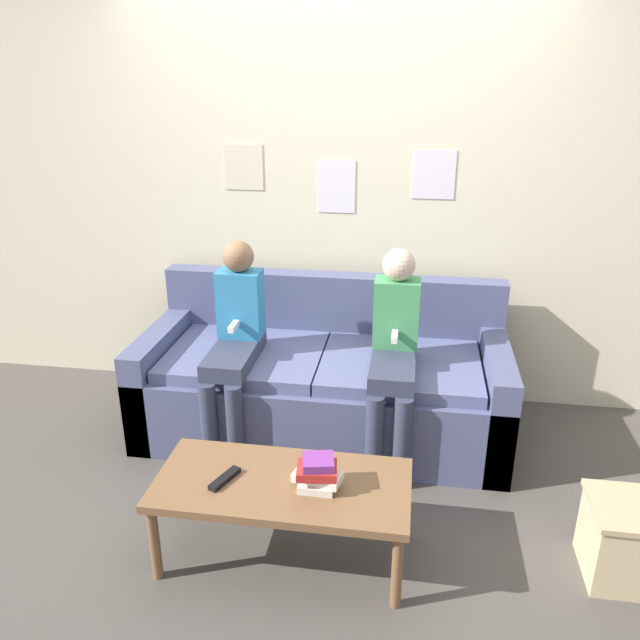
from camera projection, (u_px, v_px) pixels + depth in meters
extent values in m
plane|color=#4C4742|center=(307.00, 483.00, 3.23)|extent=(10.00, 10.00, 0.00)
cube|color=beige|center=(337.00, 194.00, 3.76)|extent=(8.00, 0.06, 2.60)
cube|color=beige|center=(244.00, 167.00, 3.76)|extent=(0.24, 0.00, 0.27)
cube|color=silver|center=(337.00, 187.00, 3.72)|extent=(0.22, 0.00, 0.31)
cube|color=silver|center=(434.00, 175.00, 3.60)|extent=(0.24, 0.00, 0.28)
cube|color=#4C5175|center=(323.00, 397.00, 3.64)|extent=(2.06, 0.89, 0.44)
cube|color=#4C5175|center=(332.00, 307.00, 3.82)|extent=(2.06, 0.14, 0.42)
cube|color=#4C5175|center=(165.00, 374.00, 3.74)|extent=(0.14, 0.89, 0.60)
cube|color=#4C5175|center=(493.00, 398.00, 3.47)|extent=(0.14, 0.89, 0.60)
cube|color=slate|center=(246.00, 356.00, 3.57)|extent=(0.87, 0.73, 0.07)
cube|color=slate|center=(400.00, 366.00, 3.45)|extent=(0.87, 0.73, 0.07)
cube|color=brown|center=(282.00, 485.00, 2.62)|extent=(1.07, 0.50, 0.04)
cylinder|color=brown|center=(155.00, 543.00, 2.57)|extent=(0.04, 0.04, 0.35)
cylinder|color=brown|center=(397.00, 571.00, 2.43)|extent=(0.04, 0.04, 0.35)
cylinder|color=brown|center=(190.00, 481.00, 2.96)|extent=(0.04, 0.04, 0.35)
cylinder|color=brown|center=(401.00, 502.00, 2.81)|extent=(0.04, 0.04, 0.35)
cylinder|color=#33384C|center=(209.00, 427.00, 3.26)|extent=(0.09, 0.09, 0.51)
cylinder|color=#33384C|center=(235.00, 429.00, 3.24)|extent=(0.09, 0.09, 0.51)
cube|color=#33384C|center=(234.00, 354.00, 3.40)|extent=(0.23, 0.55, 0.09)
cube|color=teal|center=(240.00, 304.00, 3.46)|extent=(0.24, 0.16, 0.38)
sphere|color=#8C6647|center=(238.00, 256.00, 3.36)|extent=(0.17, 0.17, 0.17)
cube|color=white|center=(234.00, 326.00, 3.35)|extent=(0.03, 0.12, 0.03)
cylinder|color=#33384C|center=(374.00, 441.00, 3.14)|extent=(0.09, 0.09, 0.51)
cylinder|color=#33384C|center=(402.00, 443.00, 3.12)|extent=(0.09, 0.09, 0.51)
cube|color=#33384C|center=(393.00, 365.00, 3.28)|extent=(0.23, 0.55, 0.09)
cube|color=#429356|center=(396.00, 313.00, 3.34)|extent=(0.24, 0.16, 0.37)
sphere|color=beige|center=(399.00, 265.00, 3.24)|extent=(0.17, 0.17, 0.17)
cube|color=white|center=(395.00, 337.00, 3.23)|extent=(0.03, 0.12, 0.03)
cube|color=black|center=(225.00, 479.00, 2.61)|extent=(0.10, 0.17, 0.02)
cube|color=silver|center=(316.00, 486.00, 2.56)|extent=(0.15, 0.10, 0.03)
cube|color=silver|center=(317.00, 477.00, 2.56)|extent=(0.21, 0.14, 0.03)
cube|color=red|center=(317.00, 470.00, 2.54)|extent=(0.18, 0.15, 0.04)
cube|color=#7A3389|center=(318.00, 462.00, 2.53)|extent=(0.15, 0.14, 0.04)
cube|color=#CCB284|center=(634.00, 544.00, 2.59)|extent=(0.37, 0.31, 0.32)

